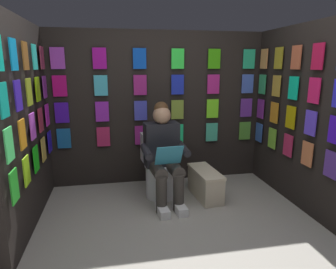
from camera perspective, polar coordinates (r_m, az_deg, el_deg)
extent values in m
plane|color=#9E998E|center=(2.78, 4.66, -22.05)|extent=(30.00, 30.00, 0.00)
cube|color=black|center=(4.11, -1.88, 5.03)|extent=(2.98, 0.10, 2.05)
cube|color=#145693|center=(4.09, -19.29, -0.72)|extent=(0.17, 0.01, 0.26)
cube|color=#AD1C4F|center=(4.05, -12.25, -0.42)|extent=(0.17, 0.01, 0.26)
cube|color=#8F1D78|center=(4.06, -5.15, -0.12)|extent=(0.17, 0.01, 0.26)
cube|color=#18CE74|center=(4.14, 1.78, 0.17)|extent=(0.17, 0.01, 0.26)
cube|color=#3CB38F|center=(4.28, 8.36, 0.45)|extent=(0.17, 0.01, 0.26)
cube|color=#4E9230|center=(4.46, 14.47, 0.70)|extent=(0.17, 0.01, 0.26)
cube|color=#3C11A8|center=(4.03, -19.64, 3.94)|extent=(0.17, 0.01, 0.26)
cube|color=purple|center=(3.98, -12.48, 4.29)|extent=(0.17, 0.01, 0.26)
cube|color=#3E41BA|center=(4.00, -5.25, 4.58)|extent=(0.17, 0.01, 0.26)
cube|color=olive|center=(4.08, 1.81, 4.79)|extent=(0.17, 0.01, 0.26)
cube|color=#73E81F|center=(4.22, 8.52, 4.92)|extent=(0.17, 0.01, 0.26)
cube|color=#662F99|center=(4.41, 14.72, 4.99)|extent=(0.17, 0.01, 0.26)
cube|color=#B50C67|center=(4.00, -20.01, 8.71)|extent=(0.17, 0.01, 0.26)
cube|color=#3CAFCC|center=(3.95, -12.72, 9.13)|extent=(0.17, 0.01, 0.26)
cube|color=#971D73|center=(3.96, -5.35, 9.40)|extent=(0.17, 0.01, 0.26)
cube|color=#1929B6|center=(4.04, 1.85, 9.52)|extent=(0.17, 0.01, 0.26)
cube|color=#B5217E|center=(4.18, 8.67, 9.49)|extent=(0.17, 0.01, 0.26)
cube|color=#4360CA|center=(4.37, 14.98, 9.35)|extent=(0.17, 0.01, 0.26)
cube|color=purple|center=(3.99, -20.40, 13.53)|extent=(0.17, 0.01, 0.26)
cube|color=#990D8D|center=(3.94, -12.97, 14.01)|extent=(0.17, 0.01, 0.26)
cube|color=blue|center=(3.96, -5.46, 14.27)|extent=(0.17, 0.01, 0.26)
cube|color=#2EEF42|center=(4.04, 1.88, 14.29)|extent=(0.17, 0.01, 0.26)
cube|color=#3AA50F|center=(4.18, 8.83, 14.11)|extent=(0.17, 0.01, 0.26)
cube|color=#23B37D|center=(4.37, 15.24, 13.76)|extent=(0.17, 0.01, 0.26)
cube|color=black|center=(3.78, 23.49, 3.26)|extent=(0.10, 1.78, 2.05)
cube|color=#3155B0|center=(4.41, 16.99, 0.39)|extent=(0.01, 0.17, 0.26)
cube|color=#7CC336|center=(4.10, 19.29, -0.69)|extent=(0.01, 0.17, 0.26)
cube|color=#BC2652|center=(3.81, 21.96, -1.94)|extent=(0.01, 0.17, 0.26)
cube|color=#D77748|center=(3.52, 25.07, -3.38)|extent=(0.01, 0.17, 0.26)
cube|color=#52308E|center=(3.25, 28.73, -5.07)|extent=(0.01, 0.17, 0.26)
cube|color=#7A2A8D|center=(4.35, 17.28, 4.73)|extent=(0.01, 0.17, 0.26)
cube|color=orange|center=(4.04, 19.65, 3.96)|extent=(0.01, 0.17, 0.26)
cube|color=#BBA00A|center=(3.74, 22.39, 3.06)|extent=(0.01, 0.17, 0.26)
cube|color=#5A3EE7|center=(3.45, 25.60, 2.00)|extent=(0.01, 0.17, 0.26)
cube|color=#3F15CB|center=(3.17, 29.38, 0.74)|extent=(0.01, 0.17, 0.26)
cube|color=#31A05C|center=(4.32, 17.58, 9.15)|extent=(0.01, 0.17, 0.26)
cube|color=gold|center=(4.01, 20.01, 8.72)|extent=(0.01, 0.17, 0.26)
cube|color=#0DD49F|center=(3.70, 22.84, 8.20)|extent=(0.01, 0.17, 0.26)
cube|color=#E01B5E|center=(3.41, 26.16, 7.56)|extent=(0.01, 0.17, 0.26)
cube|color=#E18E4D|center=(4.31, 17.90, 13.61)|extent=(0.01, 0.17, 0.26)
cube|color=#A99622|center=(4.00, 20.40, 13.53)|extent=(0.01, 0.17, 0.26)
cube|color=#C25B3B|center=(3.69, 23.31, 13.40)|extent=(0.01, 0.17, 0.26)
cube|color=#C21540|center=(3.40, 26.74, 13.20)|extent=(0.01, 0.17, 0.26)
cube|color=black|center=(3.25, -25.94, 1.58)|extent=(0.10, 1.78, 2.05)
cube|color=green|center=(2.65, -27.33, -8.80)|extent=(0.01, 0.17, 0.26)
cube|color=#92D81B|center=(2.98, -25.43, -6.29)|extent=(0.01, 0.17, 0.26)
cube|color=#19CF19|center=(3.31, -23.92, -4.28)|extent=(0.01, 0.17, 0.26)
cube|color=gold|center=(3.64, -22.70, -2.63)|extent=(0.01, 0.17, 0.26)
cube|color=#2916CD|center=(3.99, -21.68, -1.27)|extent=(0.01, 0.17, 0.26)
cube|color=#4AF170|center=(2.55, -28.11, -1.74)|extent=(0.01, 0.17, 0.26)
cube|color=orange|center=(2.89, -26.08, 0.04)|extent=(0.01, 0.17, 0.26)
cube|color=#D44FEE|center=(3.23, -24.47, 1.44)|extent=(0.01, 0.17, 0.26)
cube|color=#A2293D|center=(3.57, -23.17, 2.57)|extent=(0.01, 0.17, 0.26)
cube|color=#CE27BE|center=(3.92, -22.09, 3.51)|extent=(0.01, 0.17, 0.26)
cube|color=#11AF98|center=(2.50, -28.94, 5.75)|extent=(0.01, 0.17, 0.26)
cube|color=#3A20BF|center=(2.84, -26.75, 6.67)|extent=(0.01, 0.17, 0.26)
cube|color=#98AF23|center=(3.19, -25.04, 7.38)|extent=(0.01, 0.17, 0.26)
cube|color=#7EBB0C|center=(3.54, -23.65, 7.95)|extent=(0.01, 0.17, 0.26)
cube|color=#7C2D94|center=(3.89, -22.52, 8.41)|extent=(0.01, 0.17, 0.26)
cube|color=#0F99E3|center=(2.83, -27.46, 13.44)|extent=(0.01, 0.17, 0.26)
cube|color=#955C21|center=(3.18, -25.63, 13.41)|extent=(0.01, 0.17, 0.26)
cube|color=#2AE4D2|center=(3.53, -24.16, 13.39)|extent=(0.01, 0.17, 0.26)
cube|color=#8F2E48|center=(3.88, -22.96, 13.36)|extent=(0.01, 0.17, 0.26)
cylinder|color=white|center=(3.74, -1.33, -8.91)|extent=(0.38, 0.38, 0.40)
cylinder|color=white|center=(3.67, -1.34, -5.84)|extent=(0.41, 0.41, 0.02)
cube|color=white|center=(3.86, -2.32, -2.27)|extent=(0.39, 0.21, 0.36)
cylinder|color=white|center=(3.77, -2.00, -2.61)|extent=(0.39, 0.10, 0.39)
cube|color=black|center=(3.56, -1.29, -1.84)|extent=(0.42, 0.25, 0.52)
sphere|color=tan|center=(3.46, -1.19, 3.72)|extent=(0.21, 0.21, 0.21)
sphere|color=#472D19|center=(3.47, -1.32, 4.91)|extent=(0.17, 0.17, 0.17)
cylinder|color=#38332D|center=(3.47, 1.17, -6.46)|extent=(0.18, 0.41, 0.15)
cylinder|color=#38332D|center=(3.42, -2.06, -6.76)|extent=(0.18, 0.41, 0.15)
cylinder|color=#38332D|center=(3.40, 2.05, -11.04)|extent=(0.12, 0.12, 0.42)
cylinder|color=#38332D|center=(3.35, -1.28, -11.43)|extent=(0.12, 0.12, 0.42)
cube|color=white|center=(3.42, 2.34, -14.00)|extent=(0.13, 0.27, 0.09)
cube|color=white|center=(3.37, -1.01, -14.42)|extent=(0.13, 0.27, 0.09)
cylinder|color=black|center=(3.46, 3.00, -2.74)|extent=(0.11, 0.32, 0.13)
cylinder|color=black|center=(3.35, -4.17, -3.29)|extent=(0.11, 0.32, 0.13)
cube|color=teal|center=(3.25, 0.21, -4.03)|extent=(0.31, 0.15, 0.23)
cube|color=beige|center=(3.77, 7.13, -9.50)|extent=(0.29, 0.63, 0.32)
cube|color=beige|center=(3.71, 7.20, -7.00)|extent=(0.31, 0.65, 0.03)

